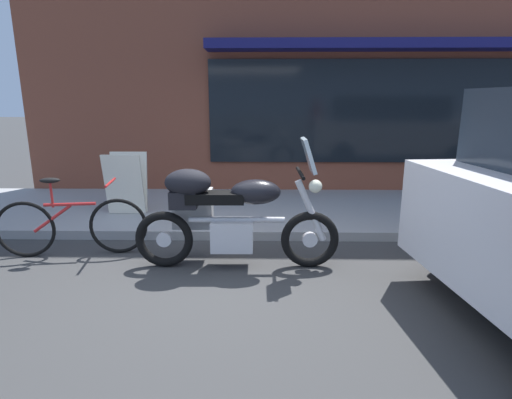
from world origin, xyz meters
The scene contains 4 objects.
ground_plane centered at (0.00, 0.00, 0.00)m, with size 80.00×80.00×0.00m, color #373737.
touring_motorcycle centered at (-0.05, 0.33, 0.60)m, with size 2.18×0.65×1.39m.
parked_bicycle centered at (-1.84, 0.61, 0.36)m, with size 1.67×0.48×0.92m.
sandwich_board_sign centered at (-1.65, 2.00, 0.57)m, with size 0.55×0.41×0.89m.
Camera 1 is at (0.36, -3.79, 1.75)m, focal length 28.40 mm.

